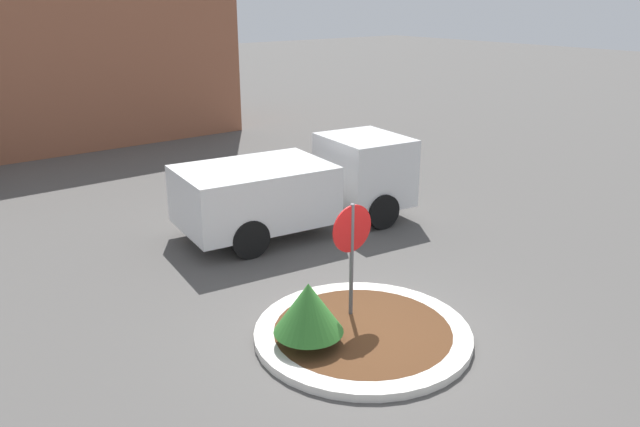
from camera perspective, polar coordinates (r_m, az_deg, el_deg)
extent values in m
plane|color=#514F4C|center=(10.68, 3.90, -11.16)|extent=(120.00, 120.00, 0.00)
cylinder|color=silver|center=(10.65, 3.91, -10.85)|extent=(3.63, 3.63, 0.14)
cylinder|color=#4C2D19|center=(10.64, 3.91, -10.84)|extent=(2.98, 2.98, 0.14)
cylinder|color=#4C4C51|center=(10.67, 2.89, -4.64)|extent=(0.07, 0.07, 2.16)
cylinder|color=#B71414|center=(10.42, 2.95, -1.39)|extent=(0.83, 0.03, 0.83)
cylinder|color=brown|center=(10.15, -1.04, -11.24)|extent=(0.08, 0.08, 0.22)
cone|color=#2D6B28|center=(9.89, -1.06, -8.60)|extent=(1.12, 1.12, 0.84)
cube|color=silver|center=(15.94, 4.08, 4.07)|extent=(2.09, 2.37, 1.68)
cube|color=silver|center=(14.51, -6.01, 1.76)|extent=(3.69, 2.69, 1.34)
cube|color=black|center=(16.23, 5.97, 5.37)|extent=(0.29, 1.92, 0.59)
cylinder|color=black|center=(16.90, 1.52, 2.19)|extent=(0.90, 0.36, 0.87)
cylinder|color=black|center=(15.26, 5.71, 0.20)|extent=(0.90, 0.36, 0.87)
cylinder|color=black|center=(15.39, -9.70, 0.17)|extent=(0.90, 0.36, 0.87)
cylinder|color=black|center=(13.57, -6.44, -2.31)|extent=(0.90, 0.36, 0.87)
cube|color=#93563D|center=(26.67, -23.33, 13.87)|extent=(12.91, 6.00, 7.17)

